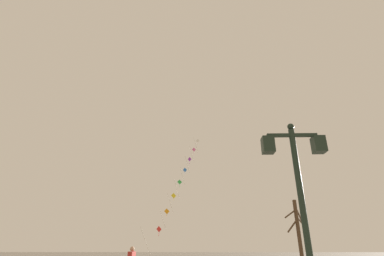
# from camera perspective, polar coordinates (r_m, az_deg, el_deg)

# --- Properties ---
(twin_lantern_lamp_post) EXTENTS (1.50, 0.28, 4.53)m
(twin_lantern_lamp_post) POSITION_cam_1_polar(r_m,az_deg,el_deg) (7.03, 20.73, -9.52)
(twin_lantern_lamp_post) COLOR #1E2D23
(twin_lantern_lamp_post) RESTS_ON ground_plane
(kite_train) EXTENTS (3.35, 8.53, 11.02)m
(kite_train) POSITION_cam_1_polar(r_m,az_deg,el_deg) (21.30, -2.79, -11.50)
(kite_train) COLOR brown
(kite_train) RESTS_ON ground_plane
(bare_tree) EXTENTS (1.63, 1.40, 4.39)m
(bare_tree) POSITION_cam_1_polar(r_m,az_deg,el_deg) (19.11, 20.84, -19.61)
(bare_tree) COLOR #4C3826
(bare_tree) RESTS_ON ground_plane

